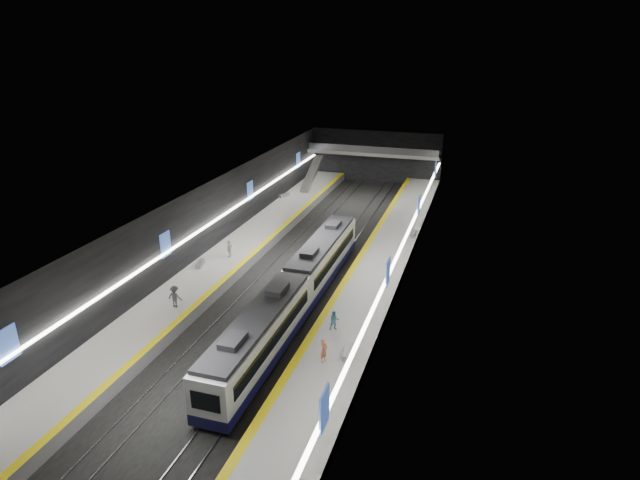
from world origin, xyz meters
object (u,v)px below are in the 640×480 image
(passenger_left_a, at_px, (229,249))
(passenger_left_b, at_px, (175,297))
(bench_left_near, at_px, (200,264))
(bench_right_far, at_px, (413,234))
(passenger_right_a, at_px, (324,351))
(bench_right_near, at_px, (348,352))
(passenger_right_b, at_px, (334,321))
(bench_left_far, at_px, (284,195))
(train, at_px, (295,291))
(escalator, at_px, (312,174))

(passenger_left_a, distance_m, passenger_left_b, 10.79)
(bench_left_near, relative_size, bench_right_far, 1.00)
(bench_left_near, height_order, passenger_right_a, passenger_right_a)
(bench_right_near, distance_m, passenger_right_b, 3.58)
(passenger_right_a, bearing_deg, bench_left_near, 71.83)
(bench_left_far, bearing_deg, passenger_right_a, -42.53)
(train, relative_size, escalator, 3.76)
(passenger_left_b, bearing_deg, bench_left_far, -85.29)
(train, xyz_separation_m, bench_right_near, (6.07, -5.99, -0.96))
(bench_left_near, xyz_separation_m, passenger_right_a, (16.06, -11.81, 0.63))
(bench_left_far, bearing_deg, train, -44.72)
(escalator, relative_size, bench_right_far, 4.73)
(bench_left_far, distance_m, bench_right_near, 39.12)
(bench_left_near, xyz_separation_m, bench_right_near, (17.46, -10.55, 0.03))
(train, distance_m, passenger_right_a, 8.64)
(escalator, bearing_deg, passenger_right_b, -69.42)
(bench_left_near, distance_m, passenger_right_a, 19.95)
(bench_left_near, xyz_separation_m, passenger_left_a, (1.77, 2.81, 0.69))
(train, relative_size, bench_right_near, 15.67)
(passenger_left_b, bearing_deg, train, -159.88)
(bench_left_near, distance_m, bench_right_near, 20.40)
(train, bearing_deg, escalator, 106.02)
(bench_right_near, height_order, passenger_right_a, passenger_right_a)
(train, distance_m, bench_right_far, 20.23)
(bench_right_near, relative_size, passenger_left_b, 1.03)
(bench_right_far, height_order, passenger_left_b, passenger_left_b)
(passenger_right_b, bearing_deg, passenger_right_a, -106.19)
(escalator, bearing_deg, bench_right_near, -68.51)
(bench_right_near, bearing_deg, bench_left_near, 144.50)
(bench_left_far, bearing_deg, passenger_right_b, -40.34)
(passenger_right_b, bearing_deg, bench_right_far, 60.16)
(bench_left_far, height_order, passenger_left_b, passenger_left_b)
(train, relative_size, bench_left_near, 17.75)
(bench_left_near, height_order, passenger_left_b, passenger_left_b)
(bench_left_far, height_order, passenger_right_b, passenger_right_b)
(bench_right_near, bearing_deg, train, 131.01)
(train, height_order, bench_left_far, train)
(train, distance_m, bench_left_near, 12.31)
(bench_left_near, height_order, passenger_right_b, passenger_right_b)
(bench_right_far, bearing_deg, escalator, 137.62)
(train, relative_size, passenger_left_b, 16.13)
(train, bearing_deg, passenger_right_a, -57.23)
(bench_left_near, relative_size, passenger_right_b, 1.11)
(train, distance_m, passenger_right_b, 5.17)
(bench_right_near, bearing_deg, passenger_right_b, 117.60)
(passenger_right_a, relative_size, passenger_left_a, 0.94)
(bench_right_far, bearing_deg, passenger_right_a, -94.42)
(bench_right_far, relative_size, passenger_right_a, 1.00)
(bench_left_far, bearing_deg, bench_left_near, -65.95)
(bench_left_far, bearing_deg, passenger_left_b, -62.35)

